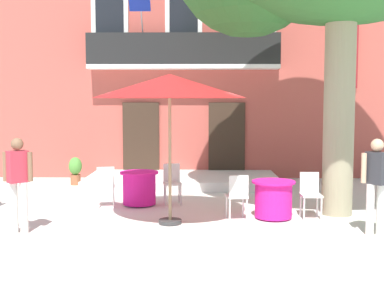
{
  "coord_description": "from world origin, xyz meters",
  "views": [
    {
      "loc": [
        0.46,
        -10.19,
        2.35
      ],
      "look_at": [
        0.28,
        1.98,
        1.3
      ],
      "focal_mm": 46.97,
      "sensor_mm": 36.0,
      "label": 1
    }
  ],
  "objects_px": {
    "cafe_chair_near_tree_1": "(172,181)",
    "pedestrian_mid_plaza": "(18,179)",
    "cafe_table_middle": "(273,199)",
    "cafe_table_near_tree": "(139,188)",
    "ground_planter_left": "(75,170)",
    "pedestrian_near_entrance": "(376,181)",
    "cafe_chair_middle_0": "(310,192)",
    "cafe_chair_middle_1": "(237,194)",
    "cafe_chair_near_tree_0": "(106,183)",
    "cafe_umbrella": "(170,87)"
  },
  "relations": [
    {
      "from": "cafe_chair_near_tree_1",
      "to": "pedestrian_mid_plaza",
      "type": "relative_size",
      "value": 0.53
    },
    {
      "from": "pedestrian_mid_plaza",
      "to": "pedestrian_near_entrance",
      "type": "bearing_deg",
      "value": -0.46
    },
    {
      "from": "cafe_umbrella",
      "to": "ground_planter_left",
      "type": "height_order",
      "value": "cafe_umbrella"
    },
    {
      "from": "cafe_chair_near_tree_1",
      "to": "cafe_chair_middle_1",
      "type": "distance_m",
      "value": 2.12
    },
    {
      "from": "cafe_chair_near_tree_0",
      "to": "cafe_umbrella",
      "type": "xyz_separation_m",
      "value": [
        1.51,
        -1.49,
        2.08
      ]
    },
    {
      "from": "cafe_table_middle",
      "to": "cafe_umbrella",
      "type": "bearing_deg",
      "value": -167.1
    },
    {
      "from": "cafe_chair_near_tree_1",
      "to": "cafe_umbrella",
      "type": "xyz_separation_m",
      "value": [
        0.07,
        -1.91,
        2.08
      ]
    },
    {
      "from": "cafe_chair_middle_1",
      "to": "cafe_umbrella",
      "type": "distance_m",
      "value": 2.47
    },
    {
      "from": "pedestrian_near_entrance",
      "to": "pedestrian_mid_plaza",
      "type": "distance_m",
      "value": 6.27
    },
    {
      "from": "cafe_table_middle",
      "to": "pedestrian_mid_plaza",
      "type": "height_order",
      "value": "pedestrian_mid_plaza"
    },
    {
      "from": "cafe_table_near_tree",
      "to": "pedestrian_mid_plaza",
      "type": "xyz_separation_m",
      "value": [
        -1.85,
        -2.43,
        0.57
      ]
    },
    {
      "from": "pedestrian_near_entrance",
      "to": "pedestrian_mid_plaza",
      "type": "bearing_deg",
      "value": 179.54
    },
    {
      "from": "cafe_chair_middle_1",
      "to": "cafe_table_near_tree",
      "type": "bearing_deg",
      "value": 145.8
    },
    {
      "from": "cafe_chair_near_tree_1",
      "to": "cafe_umbrella",
      "type": "distance_m",
      "value": 2.82
    },
    {
      "from": "cafe_chair_middle_1",
      "to": "pedestrian_near_entrance",
      "type": "xyz_separation_m",
      "value": [
        2.33,
        -1.06,
        0.43
      ]
    },
    {
      "from": "cafe_chair_middle_0",
      "to": "pedestrian_mid_plaza",
      "type": "relative_size",
      "value": 0.53
    },
    {
      "from": "cafe_chair_near_tree_0",
      "to": "pedestrian_mid_plaza",
      "type": "xyz_separation_m",
      "value": [
        -1.13,
        -2.2,
        0.44
      ]
    },
    {
      "from": "cafe_table_near_tree",
      "to": "ground_planter_left",
      "type": "xyz_separation_m",
      "value": [
        -2.12,
        2.72,
        0.04
      ]
    },
    {
      "from": "cafe_table_near_tree",
      "to": "pedestrian_mid_plaza",
      "type": "bearing_deg",
      "value": -127.24
    },
    {
      "from": "cafe_chair_middle_1",
      "to": "pedestrian_mid_plaza",
      "type": "relative_size",
      "value": 0.53
    },
    {
      "from": "cafe_chair_middle_0",
      "to": "cafe_chair_middle_1",
      "type": "bearing_deg",
      "value": -169.9
    },
    {
      "from": "cafe_chair_near_tree_1",
      "to": "cafe_chair_middle_0",
      "type": "bearing_deg",
      "value": -25.44
    },
    {
      "from": "cafe_chair_near_tree_0",
      "to": "ground_planter_left",
      "type": "bearing_deg",
      "value": 115.42
    },
    {
      "from": "cafe_chair_near_tree_0",
      "to": "cafe_chair_middle_1",
      "type": "distance_m",
      "value": 3.06
    },
    {
      "from": "cafe_table_middle",
      "to": "cafe_chair_middle_1",
      "type": "height_order",
      "value": "cafe_chair_middle_1"
    },
    {
      "from": "cafe_chair_near_tree_0",
      "to": "cafe_umbrella",
      "type": "height_order",
      "value": "cafe_umbrella"
    },
    {
      "from": "cafe_chair_middle_1",
      "to": "cafe_chair_middle_0",
      "type": "bearing_deg",
      "value": 10.1
    },
    {
      "from": "ground_planter_left",
      "to": "pedestrian_near_entrance",
      "type": "xyz_separation_m",
      "value": [
        6.55,
        -5.2,
        0.53
      ]
    },
    {
      "from": "cafe_chair_middle_0",
      "to": "cafe_chair_middle_1",
      "type": "relative_size",
      "value": 1.0
    },
    {
      "from": "pedestrian_mid_plaza",
      "to": "cafe_umbrella",
      "type": "bearing_deg",
      "value": 15.22
    },
    {
      "from": "pedestrian_mid_plaza",
      "to": "cafe_chair_middle_1",
      "type": "bearing_deg",
      "value": 14.28
    },
    {
      "from": "pedestrian_near_entrance",
      "to": "cafe_chair_near_tree_1",
      "type": "bearing_deg",
      "value": 144.1
    },
    {
      "from": "cafe_table_middle",
      "to": "cafe_chair_middle_1",
      "type": "xyz_separation_m",
      "value": [
        -0.73,
        -0.18,
        0.14
      ]
    },
    {
      "from": "cafe_table_near_tree",
      "to": "cafe_chair_near_tree_0",
      "type": "bearing_deg",
      "value": -162.49
    },
    {
      "from": "cafe_chair_middle_0",
      "to": "ground_planter_left",
      "type": "bearing_deg",
      "value": 145.73
    },
    {
      "from": "cafe_chair_near_tree_1",
      "to": "pedestrian_near_entrance",
      "type": "xyz_separation_m",
      "value": [
        3.7,
        -2.68,
        0.43
      ]
    },
    {
      "from": "pedestrian_near_entrance",
      "to": "cafe_chair_near_tree_0",
      "type": "bearing_deg",
      "value": 156.33
    },
    {
      "from": "cafe_chair_middle_1",
      "to": "cafe_table_middle",
      "type": "bearing_deg",
      "value": 13.88
    },
    {
      "from": "cafe_chair_near_tree_0",
      "to": "cafe_chair_middle_1",
      "type": "bearing_deg",
      "value": -23.06
    },
    {
      "from": "cafe_chair_middle_1",
      "to": "pedestrian_mid_plaza",
      "type": "bearing_deg",
      "value": -165.72
    },
    {
      "from": "cafe_chair_middle_1",
      "to": "cafe_umbrella",
      "type": "bearing_deg",
      "value": -167.65
    },
    {
      "from": "cafe_table_near_tree",
      "to": "cafe_table_middle",
      "type": "bearing_deg",
      "value": -23.75
    },
    {
      "from": "cafe_chair_near_tree_1",
      "to": "ground_planter_left",
      "type": "relative_size",
      "value": 1.17
    },
    {
      "from": "cafe_table_near_tree",
      "to": "pedestrian_near_entrance",
      "type": "height_order",
      "value": "pedestrian_near_entrance"
    },
    {
      "from": "cafe_table_middle",
      "to": "cafe_chair_middle_0",
      "type": "height_order",
      "value": "cafe_chair_middle_0"
    },
    {
      "from": "pedestrian_near_entrance",
      "to": "cafe_chair_middle_1",
      "type": "bearing_deg",
      "value": 155.59
    },
    {
      "from": "cafe_umbrella",
      "to": "ground_planter_left",
      "type": "relative_size",
      "value": 3.73
    },
    {
      "from": "cafe_chair_middle_1",
      "to": "cafe_umbrella",
      "type": "height_order",
      "value": "cafe_umbrella"
    },
    {
      "from": "cafe_chair_near_tree_1",
      "to": "pedestrian_near_entrance",
      "type": "relative_size",
      "value": 0.54
    },
    {
      "from": "cafe_table_near_tree",
      "to": "cafe_chair_near_tree_0",
      "type": "xyz_separation_m",
      "value": [
        -0.72,
        -0.23,
        0.14
      ]
    }
  ]
}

